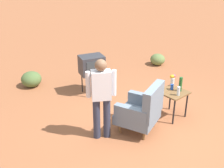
{
  "coord_description": "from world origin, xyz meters",
  "views": [
    {
      "loc": [
        3.79,
        3.18,
        3.27
      ],
      "look_at": [
        0.08,
        -1.11,
        0.65
      ],
      "focal_mm": 43.96,
      "sensor_mm": 36.0,
      "label": 1
    }
  ],
  "objects_px": {
    "bottle_wine_green": "(180,84)",
    "soda_can_blue": "(172,87)",
    "armchair": "(142,110)",
    "side_table": "(173,95)",
    "person_standing": "(101,95)",
    "tv_on_stand": "(92,65)",
    "flower_vase": "(173,80)",
    "bottle_short_clear": "(179,91)"
  },
  "relations": [
    {
      "from": "bottle_wine_green",
      "to": "soda_can_blue",
      "type": "bearing_deg",
      "value": -66.04
    },
    {
      "from": "side_table",
      "to": "person_standing",
      "type": "relative_size",
      "value": 0.38
    },
    {
      "from": "tv_on_stand",
      "to": "flower_vase",
      "type": "distance_m",
      "value": 2.08
    },
    {
      "from": "side_table",
      "to": "person_standing",
      "type": "bearing_deg",
      "value": -14.08
    },
    {
      "from": "bottle_wine_green",
      "to": "bottle_short_clear",
      "type": "xyz_separation_m",
      "value": [
        0.2,
        0.1,
        -0.06
      ]
    },
    {
      "from": "soda_can_blue",
      "to": "flower_vase",
      "type": "height_order",
      "value": "flower_vase"
    },
    {
      "from": "tv_on_stand",
      "to": "armchair",
      "type": "bearing_deg",
      "value": 81.76
    },
    {
      "from": "tv_on_stand",
      "to": "person_standing",
      "type": "bearing_deg",
      "value": 58.33
    },
    {
      "from": "person_standing",
      "to": "bottle_short_clear",
      "type": "distance_m",
      "value": 1.72
    },
    {
      "from": "armchair",
      "to": "bottle_wine_green",
      "type": "distance_m",
      "value": 1.1
    },
    {
      "from": "armchair",
      "to": "tv_on_stand",
      "type": "bearing_deg",
      "value": -98.24
    },
    {
      "from": "armchair",
      "to": "tv_on_stand",
      "type": "relative_size",
      "value": 1.03
    },
    {
      "from": "armchair",
      "to": "bottle_short_clear",
      "type": "height_order",
      "value": "armchair"
    },
    {
      "from": "side_table",
      "to": "tv_on_stand",
      "type": "relative_size",
      "value": 0.6
    },
    {
      "from": "person_standing",
      "to": "soda_can_blue",
      "type": "xyz_separation_m",
      "value": [
        -1.73,
        0.33,
        -0.25
      ]
    },
    {
      "from": "tv_on_stand",
      "to": "bottle_wine_green",
      "type": "relative_size",
      "value": 3.22
    },
    {
      "from": "side_table",
      "to": "bottle_short_clear",
      "type": "relative_size",
      "value": 3.11
    },
    {
      "from": "armchair",
      "to": "flower_vase",
      "type": "distance_m",
      "value": 1.2
    },
    {
      "from": "side_table",
      "to": "flower_vase",
      "type": "bearing_deg",
      "value": -136.62
    },
    {
      "from": "bottle_wine_green",
      "to": "soda_can_blue",
      "type": "distance_m",
      "value": 0.2
    },
    {
      "from": "person_standing",
      "to": "flower_vase",
      "type": "bearing_deg",
      "value": 173.87
    },
    {
      "from": "armchair",
      "to": "bottle_wine_green",
      "type": "xyz_separation_m",
      "value": [
        -1.05,
        0.12,
        0.28
      ]
    },
    {
      "from": "soda_can_blue",
      "to": "armchair",
      "type": "bearing_deg",
      "value": 2.65
    },
    {
      "from": "side_table",
      "to": "tv_on_stand",
      "type": "xyz_separation_m",
      "value": [
        0.63,
        -2.11,
        0.25
      ]
    },
    {
      "from": "soda_can_blue",
      "to": "tv_on_stand",
      "type": "bearing_deg",
      "value": -71.26
    },
    {
      "from": "bottle_wine_green",
      "to": "armchair",
      "type": "bearing_deg",
      "value": -6.27
    },
    {
      "from": "bottle_short_clear",
      "to": "soda_can_blue",
      "type": "relative_size",
      "value": 1.64
    },
    {
      "from": "soda_can_blue",
      "to": "flower_vase",
      "type": "bearing_deg",
      "value": -143.33
    },
    {
      "from": "side_table",
      "to": "soda_can_blue",
      "type": "height_order",
      "value": "soda_can_blue"
    },
    {
      "from": "armchair",
      "to": "side_table",
      "type": "xyz_separation_m",
      "value": [
        -0.92,
        0.04,
        0.03
      ]
    },
    {
      "from": "tv_on_stand",
      "to": "bottle_short_clear",
      "type": "distance_m",
      "value": 2.35
    },
    {
      "from": "soda_can_blue",
      "to": "flower_vase",
      "type": "relative_size",
      "value": 0.46
    },
    {
      "from": "person_standing",
      "to": "soda_can_blue",
      "type": "height_order",
      "value": "person_standing"
    },
    {
      "from": "flower_vase",
      "to": "bottle_short_clear",
      "type": "bearing_deg",
      "value": 52.84
    },
    {
      "from": "soda_can_blue",
      "to": "bottle_short_clear",
      "type": "bearing_deg",
      "value": 64.29
    },
    {
      "from": "armchair",
      "to": "bottle_short_clear",
      "type": "distance_m",
      "value": 0.91
    },
    {
      "from": "bottle_wine_green",
      "to": "person_standing",
      "type": "bearing_deg",
      "value": -15.25
    },
    {
      "from": "soda_can_blue",
      "to": "flower_vase",
      "type": "distance_m",
      "value": 0.23
    },
    {
      "from": "person_standing",
      "to": "bottle_wine_green",
      "type": "bearing_deg",
      "value": 164.75
    },
    {
      "from": "bottle_wine_green",
      "to": "flower_vase",
      "type": "height_order",
      "value": "bottle_wine_green"
    },
    {
      "from": "person_standing",
      "to": "armchair",
      "type": "bearing_deg",
      "value": 153.26
    },
    {
      "from": "armchair",
      "to": "tv_on_stand",
      "type": "xyz_separation_m",
      "value": [
        -0.3,
        -2.06,
        0.28
      ]
    }
  ]
}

